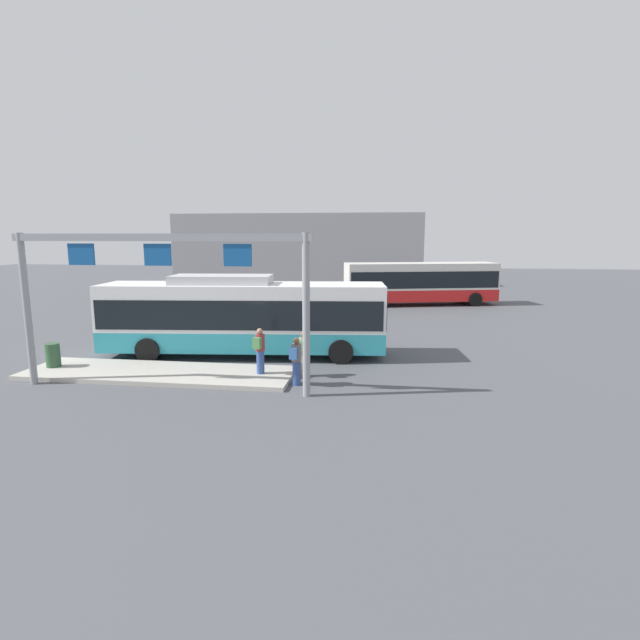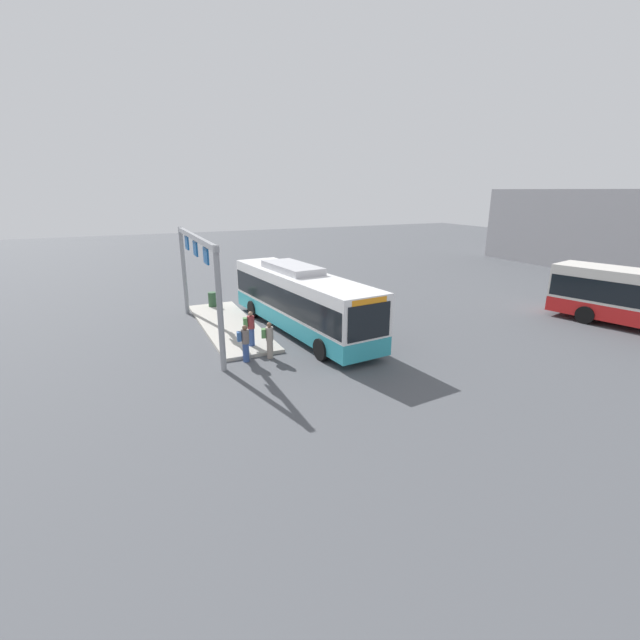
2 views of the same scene
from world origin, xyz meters
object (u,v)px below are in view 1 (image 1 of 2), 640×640
object	(u,v)px
bus_main	(243,314)
person_waiting_near	(303,353)
bus_background_left	(421,281)
person_waiting_mid	(260,350)
person_boarding	(296,360)
trash_bin	(53,355)

from	to	relation	value
bus_main	person_waiting_near	size ratio (longest dim) A/B	7.23
bus_background_left	person_waiting_mid	distance (m)	21.35
bus_main	bus_background_left	world-z (taller)	bus_main
bus_background_left	person_waiting_near	distance (m)	20.53
bus_background_left	person_waiting_near	world-z (taller)	bus_background_left
person_boarding	person_waiting_near	size ratio (longest dim) A/B	1.00
bus_main	person_waiting_near	distance (m)	4.22
person_waiting_near	trash_bin	distance (m)	9.60
person_waiting_mid	trash_bin	distance (m)	8.08
trash_bin	bus_main	bearing A→B (deg)	26.90
person_boarding	person_waiting_mid	bearing A→B (deg)	74.63
bus_main	bus_background_left	xyz separation A→B (m)	(8.45, 17.02, -0.03)
person_boarding	person_waiting_mid	distance (m)	1.62
person_waiting_mid	trash_bin	size ratio (longest dim) A/B	1.86
person_boarding	person_waiting_near	bearing A→B (deg)	7.17
person_waiting_near	person_waiting_mid	xyz separation A→B (m)	(-1.51, -0.40, 0.16)
person_waiting_near	bus_main	bearing A→B (deg)	66.10
person_boarding	person_waiting_mid	size ratio (longest dim) A/B	1.00
bus_background_left	person_waiting_mid	world-z (taller)	bus_background_left
person_boarding	trash_bin	bearing A→B (deg)	96.50
person_waiting_mid	trash_bin	world-z (taller)	person_waiting_mid
bus_main	bus_background_left	distance (m)	19.00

